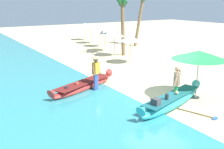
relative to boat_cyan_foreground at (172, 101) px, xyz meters
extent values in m
plane|color=beige|center=(0.42, 1.30, -0.31)|extent=(80.00, 80.00, 0.00)
ellipsoid|color=#33B2BC|center=(0.02, 0.01, -0.04)|extent=(4.26, 1.81, 0.54)
cone|color=#33B2BC|center=(2.01, 0.58, 0.28)|extent=(0.49, 0.49, 0.47)
cone|color=#33B2BC|center=(-1.97, -0.57, 0.28)|extent=(0.49, 0.49, 0.47)
cube|color=#1C6267|center=(0.02, 0.01, 0.23)|extent=(3.61, 1.63, 0.04)
cube|color=#424247|center=(-1.23, -0.41, 0.36)|extent=(0.34, 0.35, 0.26)
cylinder|color=#2D2D33|center=(-0.50, -0.22, 0.35)|extent=(0.15, 0.15, 0.25)
sphere|color=tan|center=(0.26, 0.01, 0.32)|extent=(0.17, 0.17, 0.17)
ellipsoid|color=red|center=(-2.02, 3.99, -0.09)|extent=(4.12, 2.33, 0.43)
cone|color=red|center=(-0.15, 4.81, 0.17)|extent=(0.55, 0.56, 0.50)
cone|color=red|center=(-3.90, 3.17, 0.17)|extent=(0.55, 0.56, 0.50)
cube|color=maroon|center=(-2.02, 3.99, 0.12)|extent=(3.52, 2.08, 0.04)
cylinder|color=#2D2D33|center=(-3.13, 3.50, 0.17)|extent=(0.17, 0.17, 0.10)
cylinder|color=#B74C38|center=(-2.47, 3.80, 0.17)|extent=(0.19, 0.19, 0.10)
cylinder|color=#B74C38|center=(-1.85, 4.13, 0.17)|extent=(0.19, 0.19, 0.10)
cylinder|color=#3D5BA8|center=(-1.54, 3.52, 0.15)|extent=(0.14, 0.14, 0.91)
cylinder|color=#3D5BA8|center=(-1.67, 3.46, 0.15)|extent=(0.14, 0.14, 0.91)
cube|color=gold|center=(-1.60, 3.49, 0.88)|extent=(0.42, 0.35, 0.56)
cylinder|color=brown|center=(-1.39, 3.57, 0.83)|extent=(0.16, 0.21, 0.51)
cylinder|color=brown|center=(-1.80, 3.37, 0.83)|extent=(0.16, 0.21, 0.51)
sphere|color=brown|center=(-1.60, 3.49, 1.28)|extent=(0.22, 0.22, 0.22)
cylinder|color=tan|center=(-1.60, 3.49, 1.36)|extent=(0.44, 0.44, 0.02)
cone|color=tan|center=(-1.60, 3.49, 1.43)|extent=(0.26, 0.26, 0.12)
cylinder|color=green|center=(0.49, 0.28, 0.10)|extent=(0.14, 0.14, 0.83)
cylinder|color=green|center=(0.61, 0.36, 0.10)|extent=(0.14, 0.14, 0.83)
cube|color=tan|center=(0.55, 0.32, 0.82)|extent=(0.42, 0.38, 0.61)
cylinder|color=tan|center=(0.35, 0.21, 0.77)|extent=(0.19, 0.22, 0.56)
cylinder|color=tan|center=(0.73, 0.47, 0.77)|extent=(0.19, 0.22, 0.56)
sphere|color=tan|center=(0.55, 0.32, 1.25)|extent=(0.22, 0.22, 0.22)
cylinder|color=#B7B7BC|center=(1.81, 0.31, 0.78)|extent=(0.05, 0.05, 2.17)
cone|color=#28934C|center=(1.81, 0.31, 1.69)|extent=(2.38, 2.38, 0.39)
cylinder|color=#333338|center=(1.81, 0.31, -0.28)|extent=(0.36, 0.36, 0.06)
cylinder|color=#8E6B47|center=(3.45, 7.67, 0.64)|extent=(0.04, 0.04, 1.90)
cone|color=silver|center=(3.45, 7.67, 1.44)|extent=(1.60, 1.60, 0.32)
cylinder|color=#8E6B47|center=(3.92, 10.46, 0.64)|extent=(0.04, 0.04, 1.90)
cone|color=silver|center=(3.92, 10.46, 1.44)|extent=(1.60, 1.60, 0.32)
cylinder|color=#8E6B47|center=(4.45, 12.78, 0.64)|extent=(0.04, 0.04, 1.90)
cone|color=silver|center=(4.45, 12.78, 1.44)|extent=(1.60, 1.60, 0.32)
cylinder|color=#8E6B47|center=(5.22, 15.05, 0.64)|extent=(0.04, 0.04, 1.90)
cone|color=silver|center=(5.22, 15.05, 1.44)|extent=(1.60, 1.60, 0.32)
cylinder|color=#8E6B47|center=(5.55, 17.45, 0.64)|extent=(0.04, 0.04, 1.90)
cone|color=silver|center=(5.55, 17.45, 1.44)|extent=(1.60, 1.60, 0.32)
cylinder|color=#8E6B47|center=(6.09, 20.03, 0.64)|extent=(0.04, 0.04, 1.90)
cone|color=silver|center=(6.09, 20.03, 1.44)|extent=(1.60, 1.60, 0.32)
cylinder|color=brown|center=(8.82, 13.58, 2.26)|extent=(1.21, 0.28, 5.19)
cylinder|color=brown|center=(4.64, 10.36, 2.05)|extent=(0.45, 0.28, 4.73)
cylinder|color=#8E6B47|center=(0.41, -0.91, -0.28)|extent=(0.54, 1.45, 0.05)
ellipsoid|color=#2D60B7|center=(0.65, -1.63, -0.28)|extent=(0.41, 0.31, 0.03)
camera|label=1|loc=(-7.56, -7.40, 3.95)|focal=43.00mm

